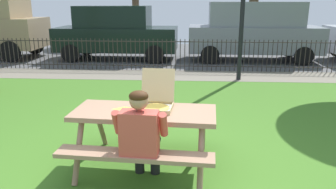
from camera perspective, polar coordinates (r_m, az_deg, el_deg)
ground at (r=5.40m, az=-1.77°, el=-7.30°), size 28.00×10.58×0.02m
cobblestone_walkway at (r=9.77m, az=0.74°, el=3.31°), size 28.00×1.40×0.01m
street_asphalt at (r=13.74m, az=1.61°, el=6.93°), size 28.00×6.68×0.01m
picnic_table_foreground at (r=4.27m, az=-4.05°, el=-4.96°), size 1.89×1.59×0.79m
pizza_box_open at (r=4.29m, az=-2.07°, el=-1.12°), size 0.48×0.55×0.48m
pizza_slice_on_table at (r=4.30m, az=-7.24°, el=-2.33°), size 0.28×0.18×0.02m
adult_at_table at (r=3.78m, az=-4.62°, el=-6.82°), size 0.62×0.61×1.19m
iron_fence_streetside at (r=10.37m, az=0.95°, el=6.87°), size 23.59×0.03×0.98m
parked_car_center at (r=12.60m, az=-8.89°, el=10.59°), size 4.43×1.98×1.94m
parked_car_right at (r=12.52m, az=14.54°, el=10.66°), size 4.65×2.05×2.08m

